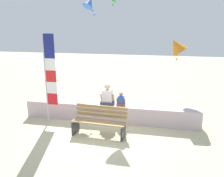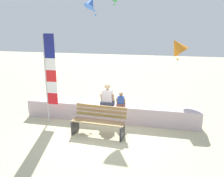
# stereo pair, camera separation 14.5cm
# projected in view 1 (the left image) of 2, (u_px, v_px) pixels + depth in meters

# --- Properties ---
(ground_plane) EXTENTS (40.00, 40.00, 0.00)m
(ground_plane) POSITION_uv_depth(u_px,v_px,m) (103.00, 133.00, 7.53)
(ground_plane) COLOR #BEB58E
(seawall_ledge) EXTENTS (6.22, 0.46, 0.62)m
(seawall_ledge) POSITION_uv_depth(u_px,v_px,m) (110.00, 113.00, 8.41)
(seawall_ledge) COLOR #C4AFB7
(seawall_ledge) RESTS_ON ground
(park_bench) EXTENTS (1.71, 0.70, 0.88)m
(park_bench) POSITION_uv_depth(u_px,v_px,m) (99.00, 122.00, 7.38)
(park_bench) COLOR #9D8354
(park_bench) RESTS_ON ground
(person_adult) EXTENTS (0.50, 0.37, 0.77)m
(person_adult) POSITION_uv_depth(u_px,v_px,m) (107.00, 96.00, 8.26)
(person_adult) COLOR #333A51
(person_adult) RESTS_ON seawall_ledge
(person_child) EXTENTS (0.32, 0.23, 0.49)m
(person_child) POSITION_uv_depth(u_px,v_px,m) (121.00, 100.00, 8.19)
(person_child) COLOR brown
(person_child) RESTS_ON seawall_ledge
(flag_banner) EXTENTS (0.41, 0.05, 3.09)m
(flag_banner) POSITION_uv_depth(u_px,v_px,m) (49.00, 74.00, 7.89)
(flag_banner) COLOR #B7B7BC
(flag_banner) RESTS_ON ground
(kite_orange) EXTENTS (0.93, 0.77, 0.99)m
(kite_orange) POSITION_uv_depth(u_px,v_px,m) (177.00, 46.00, 8.86)
(kite_orange) COLOR orange
(kite_blue) EXTENTS (0.74, 0.80, 0.90)m
(kite_blue) POSITION_uv_depth(u_px,v_px,m) (89.00, 2.00, 10.30)
(kite_blue) COLOR blue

